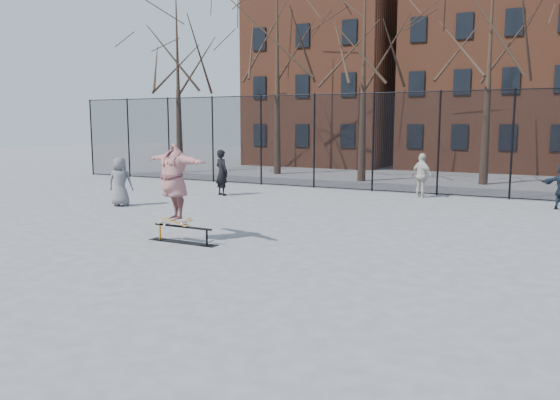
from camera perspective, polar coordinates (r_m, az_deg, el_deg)
The scene contains 10 objects.
ground at distance 10.37m, azimuth -5.41°, elevation -7.45°, with size 100.00×100.00×0.00m, color slate.
skate_rail at distance 12.93m, azimuth -10.11°, elevation -3.72°, with size 1.82×0.28×0.40m.
skateboard at distance 13.00m, azimuth -10.90°, elevation -2.36°, with size 0.82×0.19×0.10m, color #98613C, non-canonical shape.
skater at distance 12.87m, azimuth -11.01°, elevation 1.71°, with size 2.16×0.59×1.76m, color #3D388D.
bystander_grey at distance 18.98m, azimuth -16.34°, elevation 1.84°, with size 0.80×0.52×1.64m, color slate.
bystander_black at distance 21.07m, azimuth -6.10°, elevation 2.87°, with size 0.64×0.42×1.76m, color black.
bystander_white at distance 20.98m, azimuth 14.61°, elevation 2.49°, with size 0.97×0.40×1.66m, color beige.
fence at distance 22.08m, azimuth 13.15°, elevation 5.99°, with size 34.03×0.07×4.00m.
tree_row at distance 26.56m, azimuth 15.35°, elevation 17.72°, with size 33.66×7.46×10.67m.
rowhouses at distance 34.86m, azimuth 20.02°, elevation 13.00°, with size 29.00×7.00×13.00m.
Camera 1 is at (5.44, -8.39, 2.76)m, focal length 35.00 mm.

